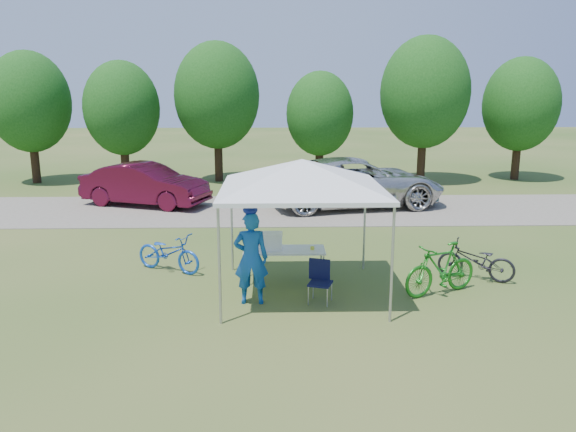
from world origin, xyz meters
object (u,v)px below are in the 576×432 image
Objects in this scene: cyclist at (251,258)px; bike_dark at (476,261)px; bike_blue at (169,252)px; bike_green at (441,269)px; cooler at (271,241)px; minivan at (356,182)px; folding_table at (284,251)px; folding_chair at (320,277)px; sedan at (145,184)px.

cyclist is 4.98m from bike_dark.
bike_blue is 5.95m from bike_green.
cooler is 0.08× the size of minivan.
cyclist is 1.08× the size of bike_blue.
minivan is at bearing -8.73° from bike_blue.
cyclist is 0.29× the size of minivan.
bike_green is at bearing -15.52° from folding_table.
cooler reaches higher than bike_blue.
sedan is (-5.41, 9.32, 0.28)m from folding_chair.
cooler is 1.30m from cyclist.
cyclist is 1.03× the size of bike_green.
cooler is 0.31× the size of bike_dark.
bike_dark is at bearing -166.72° from cyclist.
cooler is 0.28× the size of cyclist.
bike_dark is at bearing -179.41° from minivan.
cooler is at bearing -79.63° from bike_blue.
minivan is (3.33, 9.04, -0.03)m from cyclist.
sedan reaches higher than folding_chair.
folding_chair is at bearing -92.42° from bike_blue.
bike_green is (2.46, 0.32, 0.05)m from folding_chair.
sedan is (-8.89, 8.16, 0.34)m from bike_dark.
folding_chair is 1.64× the size of cooler.
cooler is at bearing 147.54° from folding_chair.
folding_chair is 3.79m from bike_blue.
minivan is at bearing 69.22° from cooler.
folding_table is 2.71m from bike_blue.
sedan is (-7.41, 0.34, -0.11)m from minivan.
folding_table is 1.37m from folding_chair.
cyclist is 3.82m from bike_green.
folding_table is at bearing 138.05° from folding_chair.
bike_blue is at bearing -143.94° from sedan.
bike_blue is 8.81m from minivan.
cooler is 2.47m from bike_blue.
sedan reaches higher than bike_blue.
bike_blue is at bearing 168.21° from folding_chair.
sedan is (-2.14, 7.39, 0.32)m from bike_blue.
bike_blue is 0.27× the size of minivan.
cooler reaches higher than bike_green.
sedan reaches higher than cooler.
folding_table is 3.46× the size of cooler.
folding_table is at bearing -118.80° from cyclist.
folding_chair is at bearing -129.94° from sedan.
cyclist is (-0.37, -1.25, 0.01)m from cooler.
minivan is (-0.45, 8.66, 0.34)m from bike_green.
bike_blue is (-2.31, 0.74, -0.45)m from cooler.
folding_chair is 0.51× the size of bike_dark.
minivan reaches higher than bike_blue.
bike_blue is 6.79m from bike_dark.
folding_chair is 3.67m from bike_dark.
folding_chair is 2.48m from bike_green.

